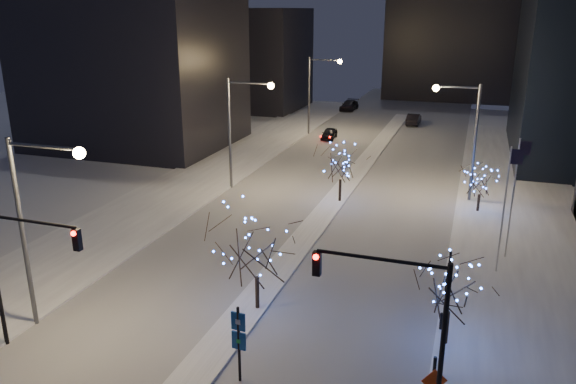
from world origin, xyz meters
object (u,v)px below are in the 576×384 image
at_px(street_lamp_w_far, 317,85).
at_px(holiday_tree_plaza_far, 481,181).
at_px(holiday_tree_median_near, 256,247).
at_px(wayfinding_sign, 239,336).
at_px(street_lamp_east, 465,127).
at_px(holiday_tree_median_far, 341,163).
at_px(car_near, 329,134).
at_px(construction_sign, 434,384).
at_px(traffic_signal_west, 18,260).
at_px(car_mid, 414,119).
at_px(holiday_tree_plaza_near, 450,288).
at_px(street_lamp_w_mid, 240,119).
at_px(car_far, 349,105).
at_px(street_lamp_w_near, 36,210).
at_px(traffic_signal_east, 403,311).

bearing_deg(street_lamp_w_far, holiday_tree_plaza_far, -50.03).
height_order(holiday_tree_median_near, wayfinding_sign, holiday_tree_median_near).
relative_size(street_lamp_east, wayfinding_sign, 2.71).
height_order(holiday_tree_median_far, wayfinding_sign, holiday_tree_median_far).
distance_m(car_near, construction_sign, 51.09).
distance_m(holiday_tree_plaza_far, wayfinding_sign, 28.05).
bearing_deg(traffic_signal_west, holiday_tree_median_near, 38.24).
height_order(street_lamp_east, holiday_tree_median_far, street_lamp_east).
height_order(car_mid, wayfinding_sign, wayfinding_sign).
bearing_deg(street_lamp_w_far, street_lamp_east, -49.15).
xyz_separation_m(traffic_signal_west, holiday_tree_plaza_near, (18.94, 6.78, -1.61)).
xyz_separation_m(street_lamp_w_far, holiday_tree_plaza_near, (19.44, -45.22, -3.35)).
relative_size(street_lamp_east, traffic_signal_west, 1.43).
height_order(traffic_signal_west, holiday_tree_plaza_near, traffic_signal_west).
xyz_separation_m(street_lamp_w_mid, holiday_tree_median_near, (9.44, -19.96, -2.76)).
bearing_deg(holiday_tree_median_near, holiday_tree_plaza_near, -1.49).
bearing_deg(car_far, traffic_signal_west, -87.45).
height_order(holiday_tree_plaza_far, wayfinding_sign, holiday_tree_plaza_far).
bearing_deg(street_lamp_east, construction_sign, -89.56).
height_order(traffic_signal_west, wayfinding_sign, traffic_signal_west).
relative_size(car_near, holiday_tree_median_far, 0.80).
bearing_deg(holiday_tree_median_far, holiday_tree_plaza_far, 5.68).
xyz_separation_m(street_lamp_w_near, holiday_tree_median_far, (9.44, 24.20, -3.03)).
relative_size(traffic_signal_east, holiday_tree_median_far, 1.38).
relative_size(street_lamp_w_mid, holiday_tree_median_near, 1.76).
height_order(street_lamp_east, car_mid, street_lamp_east).
distance_m(car_far, holiday_tree_median_far, 46.88).
distance_m(street_lamp_w_mid, traffic_signal_west, 27.06).
xyz_separation_m(street_lamp_w_far, car_near, (2.30, -2.00, -5.81)).
distance_m(traffic_signal_east, holiday_tree_median_far, 26.61).
bearing_deg(street_lamp_w_mid, holiday_tree_plaza_near, -46.13).
distance_m(street_lamp_w_far, holiday_tree_plaza_near, 49.34).
bearing_deg(street_lamp_east, street_lamp_w_far, 130.85).
xyz_separation_m(street_lamp_w_mid, car_far, (-0.06, 45.02, -5.71)).
bearing_deg(car_far, car_near, -81.78).
bearing_deg(holiday_tree_median_near, car_mid, 87.99).
xyz_separation_m(holiday_tree_median_near, holiday_tree_median_far, (0.00, 19.16, -0.26)).
bearing_deg(street_lamp_w_mid, car_near, 84.30).
height_order(car_far, holiday_tree_plaza_far, holiday_tree_plaza_far).
xyz_separation_m(traffic_signal_east, car_mid, (-6.47, 62.06, -3.97)).
distance_m(traffic_signal_west, construction_sign, 19.15).
xyz_separation_m(holiday_tree_plaza_near, construction_sign, (-0.20, -4.98, -1.92)).
bearing_deg(street_lamp_w_near, traffic_signal_west, -76.04).
xyz_separation_m(traffic_signal_east, holiday_tree_median_near, (-8.44, 6.04, -1.02)).
relative_size(street_lamp_east, holiday_tree_median_far, 1.98).
bearing_deg(wayfinding_sign, holiday_tree_plaza_near, 38.85).
bearing_deg(wayfinding_sign, car_mid, 94.09).
bearing_deg(street_lamp_w_mid, street_lamp_w_far, 90.00).
height_order(holiday_tree_median_far, holiday_tree_plaza_far, holiday_tree_median_far).
relative_size(street_lamp_east, construction_sign, 5.58).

